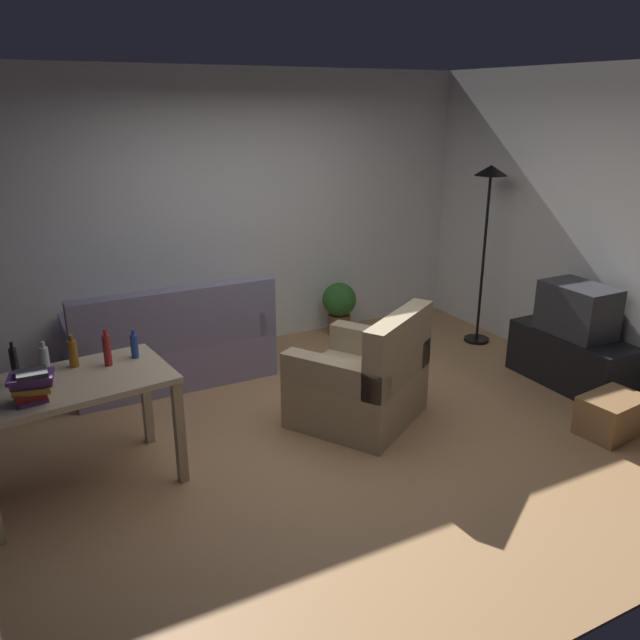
{
  "coord_description": "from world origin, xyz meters",
  "views": [
    {
      "loc": [
        -2.1,
        -3.7,
        2.41
      ],
      "look_at": [
        0.1,
        0.5,
        0.75
      ],
      "focal_mm": 35.57,
      "sensor_mm": 36.0,
      "label": 1
    }
  ],
  "objects_px": {
    "armchair": "(364,382)",
    "bottle_blue": "(134,346)",
    "storage_box": "(612,415)",
    "bottle_amber": "(73,353)",
    "tv_stand": "(571,359)",
    "book_stack": "(32,385)",
    "potted_plant": "(339,305)",
    "bottle_dark": "(15,366)",
    "couch": "(172,347)",
    "bottle_clear": "(45,360)",
    "torchiere_lamp": "(488,206)",
    "bottle_red": "(107,350)",
    "tv": "(578,310)",
    "desk": "(73,396)"
  },
  "relations": [
    {
      "from": "armchair",
      "to": "bottle_blue",
      "type": "bearing_deg",
      "value": -39.99
    },
    {
      "from": "storage_box",
      "to": "bottle_amber",
      "type": "distance_m",
      "value": 3.9
    },
    {
      "from": "tv_stand",
      "to": "book_stack",
      "type": "xyz_separation_m",
      "value": [
        -4.29,
        0.14,
        0.62
      ]
    },
    {
      "from": "potted_plant",
      "to": "bottle_dark",
      "type": "height_order",
      "value": "bottle_dark"
    },
    {
      "from": "couch",
      "to": "book_stack",
      "type": "height_order",
      "value": "book_stack"
    },
    {
      "from": "potted_plant",
      "to": "bottle_amber",
      "type": "bearing_deg",
      "value": -152.06
    },
    {
      "from": "storage_box",
      "to": "bottle_clear",
      "type": "xyz_separation_m",
      "value": [
        -3.77,
        1.28,
        0.71
      ]
    },
    {
      "from": "couch",
      "to": "bottle_blue",
      "type": "distance_m",
      "value": 1.43
    },
    {
      "from": "torchiere_lamp",
      "to": "book_stack",
      "type": "bearing_deg",
      "value": -165.94
    },
    {
      "from": "bottle_red",
      "to": "storage_box",
      "type": "bearing_deg",
      "value": -20.27
    },
    {
      "from": "storage_box",
      "to": "book_stack",
      "type": "xyz_separation_m",
      "value": [
        -3.87,
        0.91,
        0.71
      ]
    },
    {
      "from": "bottle_amber",
      "to": "book_stack",
      "type": "xyz_separation_m",
      "value": [
        -0.28,
        -0.43,
        0.01
      ]
    },
    {
      "from": "bottle_red",
      "to": "potted_plant",
      "type": "bearing_deg",
      "value": 31.09
    },
    {
      "from": "bottle_amber",
      "to": "bottle_blue",
      "type": "distance_m",
      "value": 0.39
    },
    {
      "from": "bottle_dark",
      "to": "bottle_red",
      "type": "xyz_separation_m",
      "value": [
        0.55,
        0.04,
        -0.01
      ]
    },
    {
      "from": "tv",
      "to": "desk",
      "type": "relative_size",
      "value": 0.47
    },
    {
      "from": "couch",
      "to": "tv_stand",
      "type": "bearing_deg",
      "value": 150.43
    },
    {
      "from": "potted_plant",
      "to": "bottle_dark",
      "type": "distance_m",
      "value": 3.6
    },
    {
      "from": "tv_stand",
      "to": "potted_plant",
      "type": "bearing_deg",
      "value": 29.9
    },
    {
      "from": "tv_stand",
      "to": "bottle_clear",
      "type": "distance_m",
      "value": 4.25
    },
    {
      "from": "tv_stand",
      "to": "potted_plant",
      "type": "height_order",
      "value": "potted_plant"
    },
    {
      "from": "tv",
      "to": "bottle_red",
      "type": "bearing_deg",
      "value": 82.8
    },
    {
      "from": "desk",
      "to": "couch",
      "type": "bearing_deg",
      "value": 48.16
    },
    {
      "from": "tv_stand",
      "to": "bottle_amber",
      "type": "height_order",
      "value": "bottle_amber"
    },
    {
      "from": "desk",
      "to": "potted_plant",
      "type": "xyz_separation_m",
      "value": [
        2.88,
        1.71,
        -0.32
      ]
    },
    {
      "from": "desk",
      "to": "storage_box",
      "type": "xyz_separation_m",
      "value": [
        3.65,
        -1.12,
        -0.5
      ]
    },
    {
      "from": "storage_box",
      "to": "book_stack",
      "type": "distance_m",
      "value": 4.04
    },
    {
      "from": "armchair",
      "to": "bottle_red",
      "type": "bearing_deg",
      "value": -37.57
    },
    {
      "from": "couch",
      "to": "desk",
      "type": "relative_size",
      "value": 1.36
    },
    {
      "from": "potted_plant",
      "to": "bottle_red",
      "type": "height_order",
      "value": "bottle_red"
    },
    {
      "from": "torchiere_lamp",
      "to": "storage_box",
      "type": "distance_m",
      "value": 2.39
    },
    {
      "from": "couch",
      "to": "bottle_red",
      "type": "distance_m",
      "value": 1.56
    },
    {
      "from": "bottle_red",
      "to": "bottle_blue",
      "type": "height_order",
      "value": "bottle_red"
    },
    {
      "from": "tv_stand",
      "to": "bottle_dark",
      "type": "xyz_separation_m",
      "value": [
        -4.35,
        0.44,
        0.64
      ]
    },
    {
      "from": "tv_stand",
      "to": "bottle_red",
      "type": "distance_m",
      "value": 3.89
    },
    {
      "from": "tv_stand",
      "to": "storage_box",
      "type": "distance_m",
      "value": 0.88
    },
    {
      "from": "bottle_red",
      "to": "desk",
      "type": "bearing_deg",
      "value": -152.63
    },
    {
      "from": "bottle_clear",
      "to": "tv",
      "type": "bearing_deg",
      "value": -6.96
    },
    {
      "from": "bottle_amber",
      "to": "couch",
      "type": "bearing_deg",
      "value": 52.04
    },
    {
      "from": "tv",
      "to": "bottle_red",
      "type": "xyz_separation_m",
      "value": [
        -3.81,
        0.48,
        0.17
      ]
    },
    {
      "from": "bottle_clear",
      "to": "potted_plant",
      "type": "bearing_deg",
      "value": 27.39
    },
    {
      "from": "tv",
      "to": "storage_box",
      "type": "height_order",
      "value": "tv"
    },
    {
      "from": "torchiere_lamp",
      "to": "storage_box",
      "type": "bearing_deg",
      "value": -101.7
    },
    {
      "from": "tv",
      "to": "bottle_dark",
      "type": "xyz_separation_m",
      "value": [
        -4.36,
        0.44,
        0.18
      ]
    },
    {
      "from": "bottle_amber",
      "to": "bottle_red",
      "type": "xyz_separation_m",
      "value": [
        0.2,
        -0.08,
        0.02
      ]
    },
    {
      "from": "storage_box",
      "to": "bottle_dark",
      "type": "bearing_deg",
      "value": 162.86
    },
    {
      "from": "potted_plant",
      "to": "desk",
      "type": "bearing_deg",
      "value": -149.23
    },
    {
      "from": "armchair",
      "to": "bottle_red",
      "type": "relative_size",
      "value": 4.82
    },
    {
      "from": "bottle_clear",
      "to": "storage_box",
      "type": "bearing_deg",
      "value": -18.81
    },
    {
      "from": "tv",
      "to": "bottle_blue",
      "type": "height_order",
      "value": "bottle_blue"
    }
  ]
}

